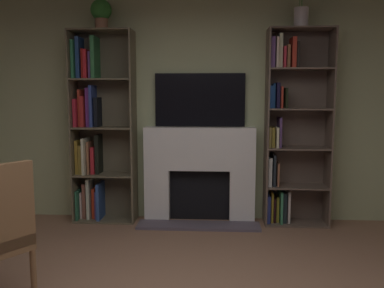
% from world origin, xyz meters
% --- Properties ---
extents(wall_back_accent, '(5.49, 0.06, 2.83)m').
position_xyz_m(wall_back_accent, '(0.00, 2.75, 1.41)').
color(wall_back_accent, '#AAB282').
rests_on(wall_back_accent, ground_plane).
extents(fireplace, '(1.41, 0.51, 1.13)m').
position_xyz_m(fireplace, '(0.00, 2.61, 0.59)').
color(fireplace, white).
rests_on(fireplace, ground_plane).
extents(tv, '(1.06, 0.06, 0.63)m').
position_xyz_m(tv, '(0.00, 2.69, 1.45)').
color(tv, black).
rests_on(tv, fireplace).
extents(bookshelf_left, '(0.73, 0.34, 2.25)m').
position_xyz_m(bookshelf_left, '(-1.23, 2.60, 1.09)').
color(bookshelf_left, brown).
rests_on(bookshelf_left, ground_plane).
extents(bookshelf_right, '(0.73, 0.34, 2.25)m').
position_xyz_m(bookshelf_right, '(1.04, 2.59, 1.12)').
color(bookshelf_right, brown).
rests_on(bookshelf_right, ground_plane).
extents(potted_plant, '(0.24, 0.24, 0.34)m').
position_xyz_m(potted_plant, '(-1.13, 2.57, 2.44)').
color(potted_plant, '#9C694C').
rests_on(potted_plant, bookshelf_left).
extents(vase_with_flowers, '(0.16, 0.16, 0.40)m').
position_xyz_m(vase_with_flowers, '(1.13, 2.57, 2.37)').
color(vase_with_flowers, silver).
rests_on(vase_with_flowers, bookshelf_right).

